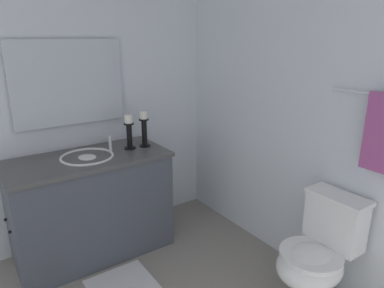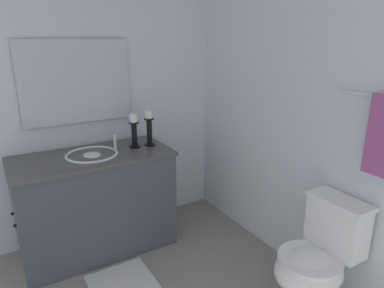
{
  "view_description": "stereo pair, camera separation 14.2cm",
  "coord_description": "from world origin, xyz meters",
  "px_view_note": "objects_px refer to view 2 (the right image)",
  "views": [
    {
      "loc": [
        1.45,
        -0.63,
        1.7
      ],
      "look_at": [
        -0.33,
        0.6,
        1.02
      ],
      "focal_mm": 32.4,
      "sensor_mm": 36.0,
      "label": 1
    },
    {
      "loc": [
        1.53,
        -0.51,
        1.7
      ],
      "look_at": [
        -0.33,
        0.6,
        1.02
      ],
      "focal_mm": 32.4,
      "sensor_mm": 36.0,
      "label": 2
    }
  ],
  "objects_px": {
    "mirror": "(76,82)",
    "candle_holder_tall": "(149,127)",
    "vanity_cabinet": "(96,203)",
    "sink_basin": "(92,159)",
    "candle_holder_short": "(134,130)",
    "toilet": "(317,261)"
  },
  "relations": [
    {
      "from": "candle_holder_tall",
      "to": "sink_basin",
      "type": "bearing_deg",
      "value": -90.42
    },
    {
      "from": "sink_basin",
      "to": "toilet",
      "type": "distance_m",
      "value": 1.75
    },
    {
      "from": "vanity_cabinet",
      "to": "toilet",
      "type": "bearing_deg",
      "value": 35.03
    },
    {
      "from": "candle_holder_short",
      "to": "candle_holder_tall",
      "type": "bearing_deg",
      "value": 85.02
    },
    {
      "from": "vanity_cabinet",
      "to": "toilet",
      "type": "distance_m",
      "value": 1.7
    },
    {
      "from": "sink_basin",
      "to": "candle_holder_tall",
      "type": "relative_size",
      "value": 1.36
    },
    {
      "from": "toilet",
      "to": "candle_holder_short",
      "type": "bearing_deg",
      "value": -156.2
    },
    {
      "from": "vanity_cabinet",
      "to": "candle_holder_tall",
      "type": "distance_m",
      "value": 0.75
    },
    {
      "from": "vanity_cabinet",
      "to": "candle_holder_tall",
      "type": "xyz_separation_m",
      "value": [
        0.0,
        0.49,
        0.56
      ]
    },
    {
      "from": "vanity_cabinet",
      "to": "mirror",
      "type": "height_order",
      "value": "mirror"
    },
    {
      "from": "vanity_cabinet",
      "to": "candle_holder_short",
      "type": "relative_size",
      "value": 4.31
    },
    {
      "from": "candle_holder_tall",
      "to": "candle_holder_short",
      "type": "height_order",
      "value": "candle_holder_tall"
    },
    {
      "from": "candle_holder_short",
      "to": "toilet",
      "type": "distance_m",
      "value": 1.64
    },
    {
      "from": "candle_holder_short",
      "to": "toilet",
      "type": "height_order",
      "value": "candle_holder_short"
    },
    {
      "from": "toilet",
      "to": "mirror",
      "type": "bearing_deg",
      "value": -149.74
    },
    {
      "from": "mirror",
      "to": "toilet",
      "type": "height_order",
      "value": "mirror"
    },
    {
      "from": "vanity_cabinet",
      "to": "sink_basin",
      "type": "relative_size",
      "value": 3.02
    },
    {
      "from": "vanity_cabinet",
      "to": "sink_basin",
      "type": "xyz_separation_m",
      "value": [
        -0.0,
        0.0,
        0.37
      ]
    },
    {
      "from": "toilet",
      "to": "sink_basin",
      "type": "bearing_deg",
      "value": -145.0
    },
    {
      "from": "mirror",
      "to": "candle_holder_tall",
      "type": "height_order",
      "value": "mirror"
    },
    {
      "from": "sink_basin",
      "to": "mirror",
      "type": "relative_size",
      "value": 0.47
    },
    {
      "from": "sink_basin",
      "to": "candle_holder_short",
      "type": "bearing_deg",
      "value": 91.24
    }
  ]
}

